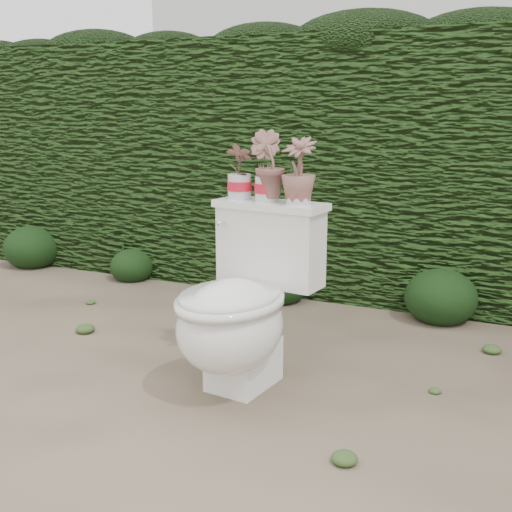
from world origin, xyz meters
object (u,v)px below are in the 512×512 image
at_px(potted_plant_right, 299,172).
at_px(potted_plant_center, 267,167).
at_px(potted_plant_left, 239,173).
at_px(toilet, 241,308).

bearing_deg(potted_plant_right, potted_plant_center, 175.61).
xyz_separation_m(potted_plant_left, potted_plant_right, (0.30, -0.04, 0.02)).
distance_m(toilet, potted_plant_center, 0.62).
relative_size(toilet, potted_plant_center, 2.65).
bearing_deg(potted_plant_left, potted_plant_right, 176.21).
bearing_deg(potted_plant_center, potted_plant_right, -174.05).
xyz_separation_m(potted_plant_left, potted_plant_center, (0.14, -0.02, 0.03)).
height_order(potted_plant_left, potted_plant_center, potted_plant_center).
xyz_separation_m(toilet, potted_plant_center, (0.01, 0.24, 0.57)).
distance_m(toilet, potted_plant_left, 0.61).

